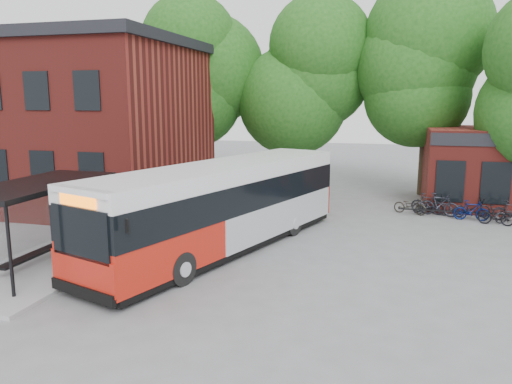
% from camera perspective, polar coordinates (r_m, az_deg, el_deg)
% --- Properties ---
extents(ground, '(100.00, 100.00, 0.00)m').
position_cam_1_polar(ground, '(16.33, -8.21, -9.04)').
color(ground, slate).
extents(station_building, '(18.40, 10.40, 8.50)m').
position_cam_1_polar(station_building, '(30.07, -24.75, 7.30)').
color(station_building, maroon).
rests_on(station_building, ground).
extents(bus_shelter, '(3.60, 7.00, 2.90)m').
position_cam_1_polar(bus_shelter, '(17.38, -23.47, -3.64)').
color(bus_shelter, black).
rests_on(bus_shelter, ground).
extents(bike_rail, '(5.20, 0.10, 0.38)m').
position_cam_1_polar(bike_rail, '(24.84, 21.93, -2.46)').
color(bike_rail, black).
rests_on(bike_rail, ground).
extents(tree_0, '(7.92, 7.92, 11.00)m').
position_cam_1_polar(tree_0, '(32.48, -7.00, 10.55)').
color(tree_0, '#1A4C14').
rests_on(tree_0, ground).
extents(tree_1, '(7.92, 7.92, 10.40)m').
position_cam_1_polar(tree_1, '(31.53, 5.77, 10.03)').
color(tree_1, '#1A4C14').
rests_on(tree_1, ground).
extents(tree_2, '(7.92, 7.92, 11.00)m').
position_cam_1_polar(tree_2, '(30.14, 18.90, 10.08)').
color(tree_2, '#1A4C14').
rests_on(tree_2, ground).
extents(city_bus, '(6.50, 12.71, 3.18)m').
position_cam_1_polar(city_bus, '(18.17, -3.71, -1.74)').
color(city_bus, red).
rests_on(city_bus, ground).
extents(bicycle_0, '(1.69, 1.10, 0.84)m').
position_cam_1_polar(bicycle_0, '(25.14, 17.20, -1.48)').
color(bicycle_0, black).
rests_on(bicycle_0, ground).
extents(bicycle_1, '(1.69, 1.09, 0.99)m').
position_cam_1_polar(bicycle_1, '(25.44, 19.03, -1.27)').
color(bicycle_1, black).
rests_on(bicycle_1, ground).
extents(bicycle_2, '(1.79, 0.67, 0.93)m').
position_cam_1_polar(bicycle_2, '(25.28, 19.44, -1.44)').
color(bicycle_2, '#23232A').
rests_on(bicycle_2, ground).
extents(bicycle_3, '(1.88, 1.00, 1.09)m').
position_cam_1_polar(bicycle_3, '(25.16, 20.20, -1.36)').
color(bicycle_3, '#21222B').
rests_on(bicycle_3, ground).
extents(bicycle_4, '(1.86, 1.08, 0.93)m').
position_cam_1_polar(bicycle_4, '(25.38, 23.39, -1.67)').
color(bicycle_4, black).
rests_on(bicycle_4, ground).
extents(bicycle_5, '(1.57, 0.51, 0.93)m').
position_cam_1_polar(bicycle_5, '(24.75, 23.40, -1.96)').
color(bicycle_5, '#061342').
rests_on(bicycle_5, ground).
extents(bicycle_7, '(1.55, 0.71, 0.90)m').
position_cam_1_polar(bicycle_7, '(24.29, 25.78, -2.40)').
color(bicycle_7, black).
rests_on(bicycle_7, ground).
extents(bicycle_extra_0, '(1.64, 1.08, 0.96)m').
position_cam_1_polar(bicycle_extra_0, '(25.23, 27.17, -2.00)').
color(bicycle_extra_0, black).
rests_on(bicycle_extra_0, ground).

